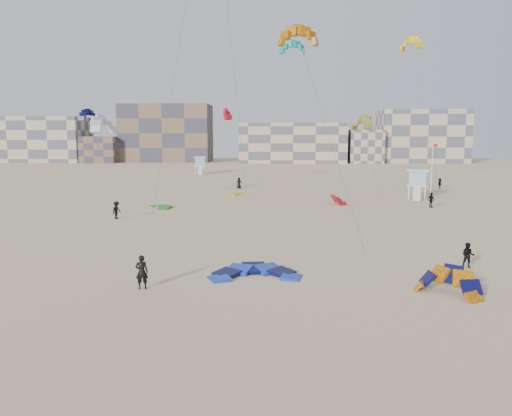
{
  "coord_description": "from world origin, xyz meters",
  "views": [
    {
      "loc": [
        5.11,
        -25.82,
        8.21
      ],
      "look_at": [
        3.81,
        6.0,
        3.59
      ],
      "focal_mm": 35.0,
      "sensor_mm": 36.0,
      "label": 1
    }
  ],
  "objects_px": {
    "kite_ground_blue": "(255,276)",
    "lifeguard_tower_near": "(417,184)",
    "kitesurfer_main": "(142,272)",
    "kite_ground_orange": "(447,294)"
  },
  "relations": [
    {
      "from": "kitesurfer_main",
      "to": "kite_ground_orange",
      "type": "bearing_deg",
      "value": 171.77
    },
    {
      "from": "kite_ground_blue",
      "to": "kite_ground_orange",
      "type": "distance_m",
      "value": 10.63
    },
    {
      "from": "lifeguard_tower_near",
      "to": "kitesurfer_main",
      "type": "bearing_deg",
      "value": -106.9
    },
    {
      "from": "kite_ground_blue",
      "to": "lifeguard_tower_near",
      "type": "bearing_deg",
      "value": 56.07
    },
    {
      "from": "kite_ground_blue",
      "to": "kite_ground_orange",
      "type": "height_order",
      "value": "kite_ground_orange"
    },
    {
      "from": "kite_ground_orange",
      "to": "kitesurfer_main",
      "type": "relative_size",
      "value": 1.83
    },
    {
      "from": "kite_ground_blue",
      "to": "lifeguard_tower_near",
      "type": "xyz_separation_m",
      "value": [
        19.85,
        37.82,
        1.89
      ]
    },
    {
      "from": "kite_ground_blue",
      "to": "kitesurfer_main",
      "type": "height_order",
      "value": "kitesurfer_main"
    },
    {
      "from": "kite_ground_orange",
      "to": "lifeguard_tower_near",
      "type": "xyz_separation_m",
      "value": [
        9.64,
        40.78,
        1.89
      ]
    },
    {
      "from": "kite_ground_orange",
      "to": "kitesurfer_main",
      "type": "distance_m",
      "value": 16.23
    }
  ]
}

